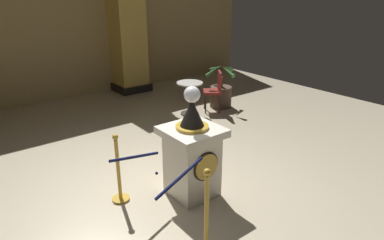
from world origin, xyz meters
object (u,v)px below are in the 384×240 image
Objects in this scene: stanchion_near at (119,178)px; stanchion_far at (206,224)px; cafe_table at (190,94)px; potted_palm_right at (221,94)px; cafe_chair_red at (215,88)px; pedestal_clock at (192,154)px.

stanchion_near is 1.50m from stanchion_far.
stanchion_near is 3.57m from cafe_table.
stanchion_far is at bearing -78.41° from stanchion_near.
stanchion_near reaches higher than cafe_table.
cafe_chair_red is (-0.33, -0.16, 0.24)m from potted_palm_right.
potted_palm_right is at bearing -2.24° from cafe_table.
stanchion_far is (0.30, -1.46, 0.02)m from stanchion_near.
pedestal_clock is 1.52× the size of stanchion_far.
cafe_chair_red is (0.61, -0.19, 0.09)m from cafe_table.
potted_palm_right is (2.91, 2.60, -0.28)m from pedestal_clock.
stanchion_far is 4.43m from cafe_table.
cafe_chair_red is (3.16, 3.42, 0.21)m from stanchion_far.
stanchion_near is 0.95× the size of stanchion_far.
pedestal_clock is at bearing 59.75° from stanchion_far.
cafe_table is at bearing 53.15° from pedestal_clock.
stanchion_near reaches higher than cafe_chair_red.
cafe_chair_red is (3.46, 1.96, 0.23)m from stanchion_near.
stanchion_near is 4.34m from potted_palm_right.
pedestal_clock reaches higher than cafe_table.
stanchion_near is 1.03× the size of cafe_chair_red.
potted_palm_right is (3.49, 3.58, -0.03)m from stanchion_far.
potted_palm_right is (3.79, 2.12, -0.01)m from stanchion_near.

